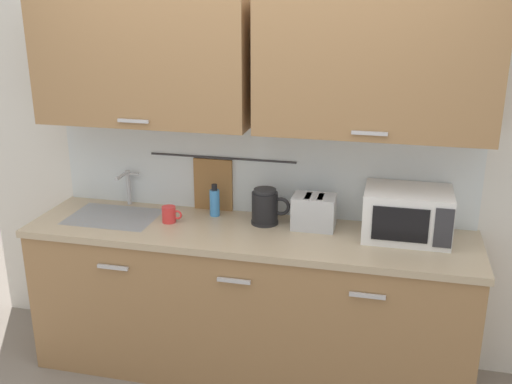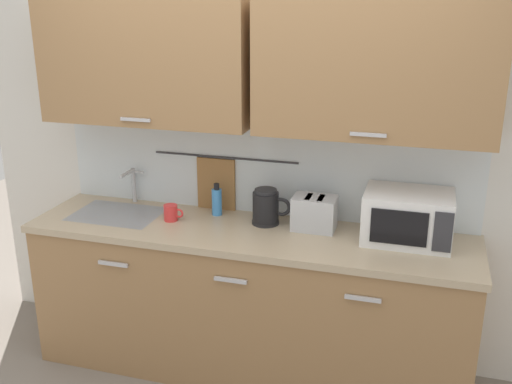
{
  "view_description": "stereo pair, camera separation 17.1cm",
  "coord_description": "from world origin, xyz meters",
  "px_view_note": "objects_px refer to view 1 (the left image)",
  "views": [
    {
      "loc": [
        0.76,
        -2.69,
        2.17
      ],
      "look_at": [
        0.04,
        0.33,
        1.12
      ],
      "focal_mm": 41.61,
      "sensor_mm": 36.0,
      "label": 1
    },
    {
      "loc": [
        0.92,
        -2.64,
        2.17
      ],
      "look_at": [
        0.04,
        0.33,
        1.12
      ],
      "focal_mm": 41.61,
      "sensor_mm": 36.0,
      "label": 2
    }
  ],
  "objects_px": {
    "microwave": "(407,214)",
    "electric_kettle": "(266,207)",
    "mug_near_sink": "(169,214)",
    "toaster": "(314,212)",
    "dish_soap_bottle": "(215,202)"
  },
  "relations": [
    {
      "from": "microwave",
      "to": "electric_kettle",
      "type": "distance_m",
      "value": 0.79
    },
    {
      "from": "electric_kettle",
      "to": "mug_near_sink",
      "type": "bearing_deg",
      "value": -168.55
    },
    {
      "from": "electric_kettle",
      "to": "toaster",
      "type": "xyz_separation_m",
      "value": [
        0.28,
        -0.0,
        -0.01
      ]
    },
    {
      "from": "electric_kettle",
      "to": "dish_soap_bottle",
      "type": "bearing_deg",
      "value": 170.4
    },
    {
      "from": "dish_soap_bottle",
      "to": "mug_near_sink",
      "type": "bearing_deg",
      "value": -143.57
    },
    {
      "from": "mug_near_sink",
      "to": "toaster",
      "type": "relative_size",
      "value": 0.47
    },
    {
      "from": "microwave",
      "to": "dish_soap_bottle",
      "type": "bearing_deg",
      "value": 176.25
    },
    {
      "from": "microwave",
      "to": "electric_kettle",
      "type": "bearing_deg",
      "value": 178.68
    },
    {
      "from": "dish_soap_bottle",
      "to": "toaster",
      "type": "bearing_deg",
      "value": -5.27
    },
    {
      "from": "microwave",
      "to": "dish_soap_bottle",
      "type": "relative_size",
      "value": 2.35
    },
    {
      "from": "toaster",
      "to": "electric_kettle",
      "type": "bearing_deg",
      "value": 179.8
    },
    {
      "from": "dish_soap_bottle",
      "to": "mug_near_sink",
      "type": "distance_m",
      "value": 0.28
    },
    {
      "from": "microwave",
      "to": "electric_kettle",
      "type": "relative_size",
      "value": 2.03
    },
    {
      "from": "microwave",
      "to": "toaster",
      "type": "height_order",
      "value": "microwave"
    },
    {
      "from": "electric_kettle",
      "to": "mug_near_sink",
      "type": "height_order",
      "value": "electric_kettle"
    }
  ]
}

